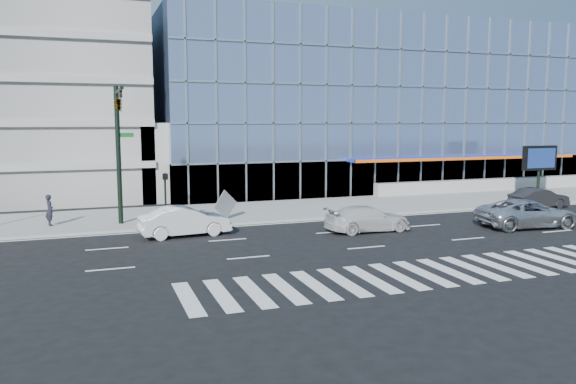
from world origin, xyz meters
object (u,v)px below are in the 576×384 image
white_sedan (185,221)px  dark_sedan (539,198)px  marquee_sign (540,159)px  traffic_signal (119,121)px  ped_signal_post (165,190)px  pedestrian (50,210)px  silver_suv (528,213)px  white_suv (368,219)px  tilted_panel (225,205)px

white_sedan → dark_sedan: 25.27m
marquee_sign → white_sedan: size_ratio=0.82×
traffic_signal → dark_sedan: traffic_signal is taller
traffic_signal → marquee_sign: size_ratio=2.00×
ped_signal_post → pedestrian: 6.69m
silver_suv → white_suv: silver_suv is taller
traffic_signal → ped_signal_post: bearing=8.5°
marquee_sign → dark_sedan: (-4.68, -4.99, -2.35)m
ped_signal_post → tilted_panel: ped_signal_post is taller
pedestrian → tilted_panel: (10.03, -1.39, 0.01)m
white_sedan → pedestrian: size_ratio=2.68×
marquee_sign → white_sedan: marquee_sign is taller
dark_sedan → tilted_panel: bearing=83.9°
ped_signal_post → silver_suv: 21.20m
ped_signal_post → white_sedan: ped_signal_post is taller
dark_sedan → marquee_sign: bearing=-43.5°
marquee_sign → silver_suv: bearing=-135.6°
ped_signal_post → dark_sedan: 25.94m
white_suv → pedestrian: bearing=67.5°
traffic_signal → pedestrian: 6.74m
marquee_sign → white_suv: marquee_sign is taller
ped_signal_post → dark_sedan: size_ratio=0.69×
white_sedan → pedestrian: pedestrian is taller
dark_sedan → white_suv: bearing=102.0°
white_sedan → dark_sedan: white_sedan is taller
pedestrian → ped_signal_post: bearing=-122.2°
traffic_signal → white_suv: traffic_signal is taller
ped_signal_post → marquee_sign: 30.67m
ped_signal_post → tilted_panel: bearing=4.1°
ped_signal_post → white_suv: size_ratio=0.61×
ped_signal_post → pedestrian: bearing=165.5°
ped_signal_post → pedestrian: (-6.39, 1.65, -1.08)m
pedestrian → traffic_signal: bearing=-135.2°
silver_suv → white_sedan: 19.71m
white_sedan → ped_signal_post: bearing=5.2°
traffic_signal → silver_suv: traffic_signal is taller
traffic_signal → silver_suv: bearing=-17.5°
silver_suv → white_sedan: (-19.24, 4.26, -0.02)m
pedestrian → dark_sedan: bearing=-114.1°
white_suv → tilted_panel: tilted_panel is taller
white_suv → white_sedan: size_ratio=1.02×
white_suv → dark_sedan: size_ratio=1.14×
silver_suv → marquee_sign: bearing=-39.2°
ped_signal_post → marquee_sign: marquee_sign is taller
marquee_sign → white_sedan: bearing=-168.3°
ped_signal_post → silver_suv: ped_signal_post is taller
ped_signal_post → traffic_signal: bearing=-171.5°
dark_sedan → pedestrian: 32.42m
silver_suv → pedestrian: (-26.22, 9.06, 0.24)m
dark_sedan → tilted_panel: tilted_panel is taller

